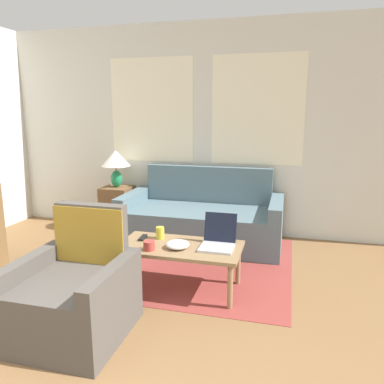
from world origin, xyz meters
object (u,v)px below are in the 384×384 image
object	(u,v)px
armchair	(75,296)
cup_yellow	(149,246)
couch	(203,220)
cup_navy	(160,233)
laptop	(218,240)
tv_remote	(143,238)
snack_bowl	(178,245)
table_lamp	(116,161)
coffee_table	(179,250)

from	to	relation	value
armchair	cup_yellow	world-z (taller)	armchair
couch	cup_navy	xyz separation A→B (m)	(-0.13, -1.12, 0.19)
couch	laptop	bearing A→B (deg)	-70.84
cup_yellow	tv_remote	distance (m)	0.30
couch	snack_bowl	world-z (taller)	couch
cup_navy	cup_yellow	world-z (taller)	cup_navy
couch	laptop	world-z (taller)	couch
couch	cup_navy	world-z (taller)	couch
table_lamp	laptop	bearing A→B (deg)	-40.36
cup_yellow	laptop	bearing A→B (deg)	22.99
laptop	snack_bowl	size ratio (longest dim) A/B	1.63
cup_navy	snack_bowl	size ratio (longest dim) A/B	0.54
table_lamp	cup_yellow	xyz separation A→B (m)	(1.06, -1.59, -0.47)
coffee_table	couch	bearing A→B (deg)	93.96
coffee_table	tv_remote	distance (m)	0.39
laptop	cup_yellow	bearing A→B (deg)	-157.01
table_lamp	cup_navy	world-z (taller)	table_lamp
table_lamp	cup_navy	distance (m)	1.73
table_lamp	coffee_table	size ratio (longest dim) A/B	0.45
cup_yellow	snack_bowl	size ratio (longest dim) A/B	0.49
table_lamp	cup_navy	xyz separation A→B (m)	(1.05, -1.29, -0.46)
table_lamp	snack_bowl	world-z (taller)	table_lamp
couch	cup_yellow	xyz separation A→B (m)	(-0.13, -1.42, 0.18)
table_lamp	coffee_table	distance (m)	1.99
coffee_table	cup_yellow	world-z (taller)	cup_yellow
cup_navy	table_lamp	bearing A→B (deg)	129.15
cup_yellow	tv_remote	world-z (taller)	cup_yellow
cup_yellow	snack_bowl	world-z (taller)	cup_yellow
coffee_table	laptop	bearing A→B (deg)	10.90
laptop	cup_yellow	xyz separation A→B (m)	(-0.54, -0.23, -0.02)
cup_yellow	cup_navy	bearing A→B (deg)	91.69
table_lamp	armchair	bearing A→B (deg)	-71.38
table_lamp	coffee_table	xyz separation A→B (m)	(1.27, -1.42, -0.56)
laptop	tv_remote	xyz separation A→B (m)	(-0.70, 0.02, -0.05)
armchair	laptop	size ratio (longest dim) A/B	2.68
armchair	snack_bowl	distance (m)	0.92
cup_navy	armchair	bearing A→B (deg)	-107.85
cup_navy	snack_bowl	xyz separation A→B (m)	(0.22, -0.19, -0.02)
couch	laptop	distance (m)	1.28
couch	snack_bowl	bearing A→B (deg)	-86.06
laptop	snack_bowl	distance (m)	0.35
coffee_table	cup_navy	bearing A→B (deg)	149.44
armchair	cup_navy	world-z (taller)	armchair
armchair	cup_navy	size ratio (longest dim) A/B	8.01
couch	cup_yellow	distance (m)	1.44
armchair	cup_navy	distance (m)	1.00
cup_navy	tv_remote	size ratio (longest dim) A/B	0.71
couch	snack_bowl	xyz separation A→B (m)	(0.09, -1.32, 0.17)
laptop	cup_navy	size ratio (longest dim) A/B	2.99
coffee_table	cup_navy	distance (m)	0.27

